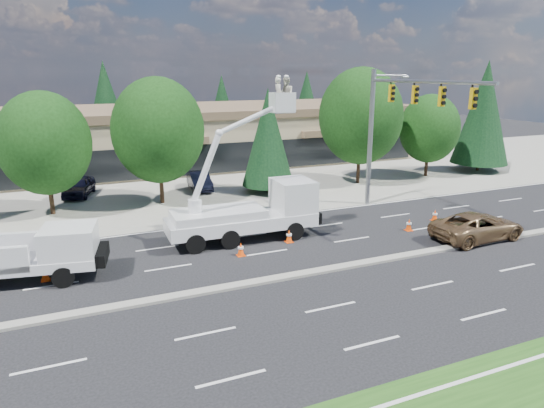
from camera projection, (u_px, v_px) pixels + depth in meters
name	position (u px, v px, depth m)	size (l,w,h in m)	color
ground	(295.00, 276.00, 21.64)	(140.00, 140.00, 0.00)	black
concrete_apron	(188.00, 184.00, 39.37)	(140.00, 22.00, 0.01)	gray
road_median	(295.00, 275.00, 21.62)	(120.00, 0.55, 0.12)	gray
strip_mall	(162.00, 135.00, 47.46)	(50.40, 15.40, 5.50)	tan
tree_front_c	(45.00, 143.00, 29.93)	(5.60, 5.60, 7.77)	#332114
tree_front_d	(158.00, 131.00, 32.47)	(6.18, 6.18, 8.57)	#332114
tree_front_e	(268.00, 137.00, 35.74)	(3.92, 3.92, 7.73)	#332114
tree_front_f	(361.00, 116.00, 38.45)	(6.66, 6.66, 9.25)	#332114
tree_front_g	(429.00, 129.00, 41.45)	(5.08, 5.08, 7.04)	#332114
tree_front_h	(484.00, 113.00, 43.42)	(4.99, 4.99, 9.84)	#332114
tree_back_b	(106.00, 102.00, 55.92)	(5.11, 5.11, 10.07)	#332114
tree_back_c	(222.00, 107.00, 61.47)	(4.28, 4.28, 8.44)	#332114
tree_back_d	(306.00, 102.00, 65.96)	(4.54, 4.54, 8.95)	#332114
signal_mast	(392.00, 118.00, 30.09)	(2.76, 10.16, 9.00)	gray
utility_pickup	(35.00, 259.00, 21.02)	(6.41, 3.32, 2.34)	white
bucket_truck	(255.00, 205.00, 26.17)	(8.13, 2.79, 8.68)	white
traffic_cone_a	(45.00, 273.00, 21.13)	(0.40, 0.40, 0.70)	#FF4808
traffic_cone_b	(241.00, 249.00, 23.98)	(0.40, 0.40, 0.70)	#FF4808
traffic_cone_c	(289.00, 236.00, 25.90)	(0.40, 0.40, 0.70)	#FF4808
traffic_cone_d	(409.00, 225.00, 27.81)	(0.40, 0.40, 0.70)	#FF4808
traffic_cone_e	(435.00, 215.00, 29.67)	(0.40, 0.40, 0.70)	#FF4808
minivan	(478.00, 226.00, 26.27)	(2.45, 5.32, 1.48)	olive
parked_car_west	(79.00, 186.00, 35.50)	(1.70, 4.22, 1.44)	black
parked_car_east	(199.00, 181.00, 37.46)	(1.46, 4.18, 1.38)	black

